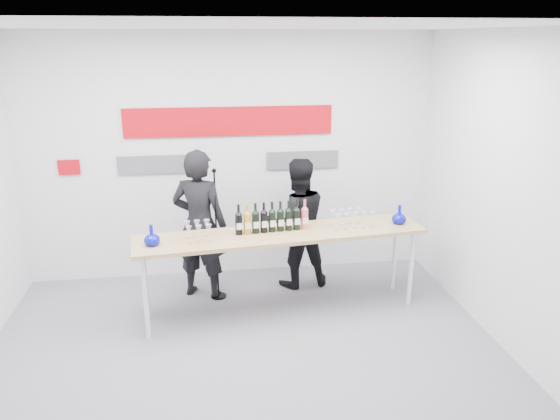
{
  "coord_description": "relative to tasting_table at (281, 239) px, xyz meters",
  "views": [
    {
      "loc": [
        -0.35,
        -4.59,
        2.91
      ],
      "look_at": [
        0.46,
        0.9,
        1.15
      ],
      "focal_mm": 35.0,
      "sensor_mm": 36.0,
      "label": 1
    }
  ],
  "objects": [
    {
      "name": "ground",
      "position": [
        -0.46,
        -0.8,
        -0.86
      ],
      "size": [
        5.0,
        5.0,
        0.0
      ],
      "primitive_type": "plane",
      "color": "slate",
      "rests_on": "ground"
    },
    {
      "name": "wine_bottles",
      "position": [
        -0.09,
        0.05,
        0.24
      ],
      "size": [
        0.8,
        0.16,
        0.33
      ],
      "rotation": [
        0.0,
        0.0,
        0.11
      ],
      "color": "black",
      "rests_on": "tasting_table"
    },
    {
      "name": "signage",
      "position": [
        -0.51,
        1.17,
        0.95
      ],
      "size": [
        3.38,
        0.02,
        0.79
      ],
      "color": "#B30710",
      "rests_on": "back_wall"
    },
    {
      "name": "decanter_right",
      "position": [
        1.34,
        0.1,
        0.18
      ],
      "size": [
        0.16,
        0.16,
        0.21
      ],
      "primitive_type": null,
      "color": "#080CA0",
      "rests_on": "tasting_table"
    },
    {
      "name": "back_wall",
      "position": [
        -0.46,
        1.2,
        0.64
      ],
      "size": [
        5.0,
        0.04,
        3.0
      ],
      "primitive_type": "cube",
      "color": "silver",
      "rests_on": "ground"
    },
    {
      "name": "mic_stand",
      "position": [
        -0.68,
        0.45,
        -0.39
      ],
      "size": [
        0.18,
        0.18,
        1.56
      ],
      "rotation": [
        0.0,
        0.0,
        -0.19
      ],
      "color": "black",
      "rests_on": "ground"
    },
    {
      "name": "decanter_left",
      "position": [
        -1.33,
        -0.18,
        0.18
      ],
      "size": [
        0.16,
        0.16,
        0.21
      ],
      "primitive_type": null,
      "color": "#080CA0",
      "rests_on": "tasting_table"
    },
    {
      "name": "glasses_left",
      "position": [
        -0.87,
        -0.09,
        0.16
      ],
      "size": [
        0.28,
        0.24,
        0.18
      ],
      "color": "silver",
      "rests_on": "tasting_table"
    },
    {
      "name": "presenter_right",
      "position": [
        0.29,
        0.68,
        -0.07
      ],
      "size": [
        0.83,
        0.68,
        1.58
      ],
      "primitive_type": "imported",
      "rotation": [
        0.0,
        0.0,
        3.26
      ],
      "color": "black",
      "rests_on": "ground"
    },
    {
      "name": "tasting_table",
      "position": [
        0.0,
        0.0,
        0.0
      ],
      "size": [
        3.15,
        0.94,
        0.93
      ],
      "rotation": [
        0.0,
        0.0,
        0.11
      ],
      "color": "tan",
      "rests_on": "ground"
    },
    {
      "name": "presenter_left",
      "position": [
        -0.86,
        0.55,
        0.01
      ],
      "size": [
        0.75,
        0.62,
        1.75
      ],
      "primitive_type": "imported",
      "rotation": [
        0.0,
        0.0,
        2.76
      ],
      "color": "black",
      "rests_on": "ground"
    },
    {
      "name": "glasses_right",
      "position": [
        0.77,
        0.07,
        0.16
      ],
      "size": [
        0.48,
        0.25,
        0.18
      ],
      "color": "silver",
      "rests_on": "tasting_table"
    }
  ]
}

